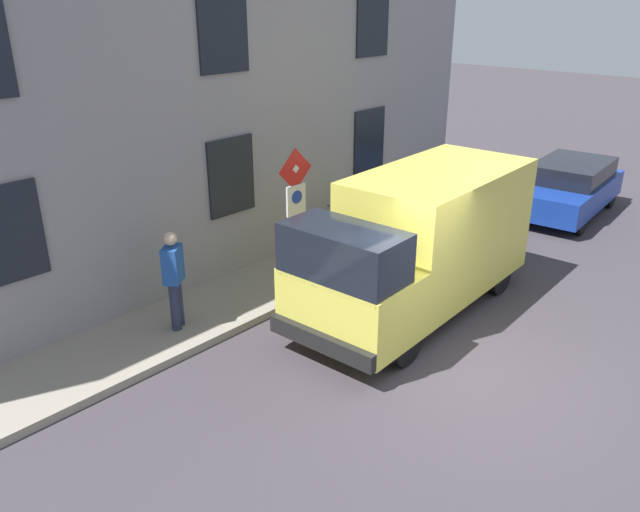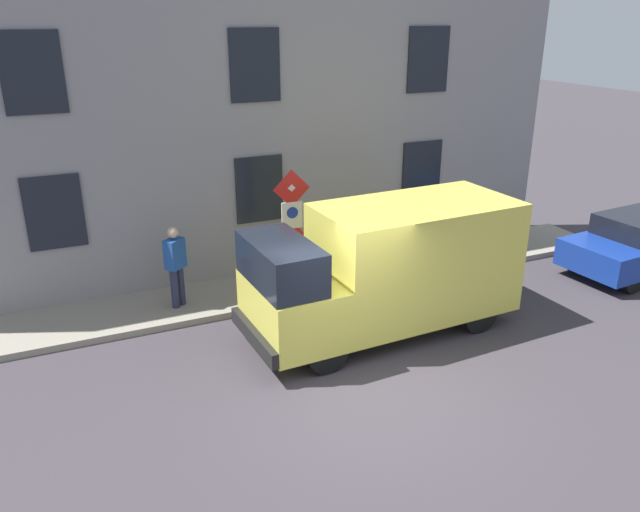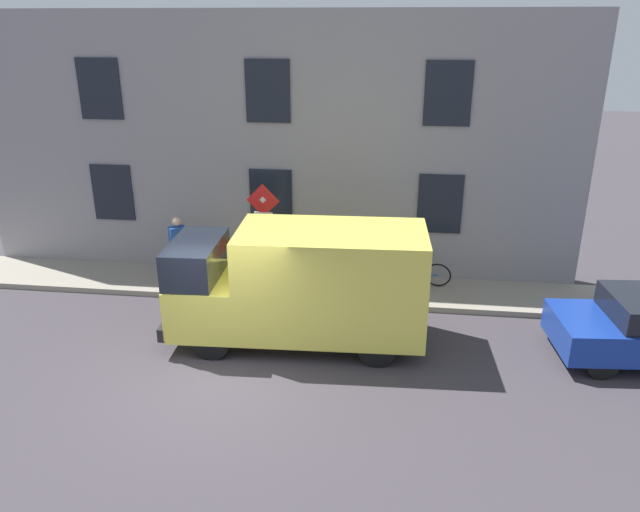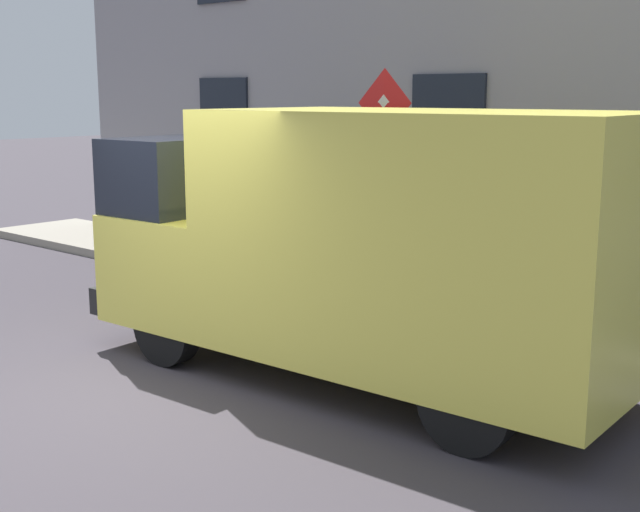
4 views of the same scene
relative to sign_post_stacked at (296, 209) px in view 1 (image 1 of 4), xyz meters
The scene contains 9 objects.
ground_plane 3.96m from the sign_post_stacked, behind, with size 80.00×80.00×0.00m, color #3D383E.
sidewalk_slab 1.87m from the sign_post_stacked, 11.88° to the left, with size 1.81×17.61×0.14m, color gray.
building_facade 2.50m from the sign_post_stacked, ahead, with size 0.75×15.61×6.69m.
sign_post_stacked is the anchor object (origin of this frame).
delivery_van 2.30m from the sign_post_stacked, 147.52° to the right, with size 2.22×5.41×2.50m.
parked_hatchback 8.64m from the sign_post_stacked, 101.74° to the right, with size 2.07×4.13×1.38m.
bicycle_blue 4.01m from the sign_post_stacked, 73.78° to the right, with size 0.50×1.71×0.89m.
bicycle_purple 3.25m from the sign_post_stacked, 69.19° to the right, with size 0.46×1.71×0.89m.
pedestrian 2.51m from the sign_post_stacked, 76.89° to the left, with size 0.45×0.48×1.72m.
Camera 1 is at (-4.11, 7.58, 5.43)m, focal length 35.43 mm.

